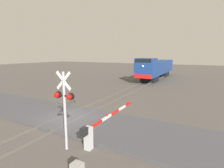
# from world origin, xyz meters

# --- Properties ---
(ground_plane) EXTENTS (160.00, 160.00, 0.00)m
(ground_plane) POSITION_xyz_m (0.00, 0.00, 0.00)
(ground_plane) COLOR #514C47
(rail_track_left) EXTENTS (0.08, 80.00, 0.15)m
(rail_track_left) POSITION_xyz_m (-0.72, 0.00, 0.07)
(rail_track_left) COLOR #59544C
(rail_track_left) RESTS_ON ground_plane
(rail_track_right) EXTENTS (0.08, 80.00, 0.15)m
(rail_track_right) POSITION_xyz_m (0.72, 0.00, 0.07)
(rail_track_right) COLOR #59544C
(rail_track_right) RESTS_ON ground_plane
(road_surface) EXTENTS (36.00, 4.97, 0.14)m
(road_surface) POSITION_xyz_m (0.00, 0.00, 0.07)
(road_surface) COLOR #47474C
(road_surface) RESTS_ON ground_plane
(locomotive) EXTENTS (3.08, 18.00, 4.28)m
(locomotive) POSITION_xyz_m (0.00, 25.60, 2.21)
(locomotive) COLOR black
(locomotive) RESTS_ON ground_plane
(crossing_signal) EXTENTS (1.18, 0.33, 4.12)m
(crossing_signal) POSITION_xyz_m (2.83, -3.49, 2.57)
(crossing_signal) COLOR #ADADB2
(crossing_signal) RESTS_ON ground_plane
(crossing_gate) EXTENTS (0.36, 6.24, 1.34)m
(crossing_gate) POSITION_xyz_m (3.86, -2.09, 0.84)
(crossing_gate) COLOR silver
(crossing_gate) RESTS_ON ground_plane
(guard_railing) EXTENTS (0.08, 2.64, 0.95)m
(guard_railing) POSITION_xyz_m (-2.28, 2.01, 0.62)
(guard_railing) COLOR #4C4742
(guard_railing) RESTS_ON ground_plane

